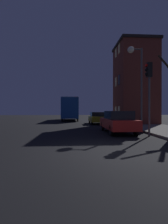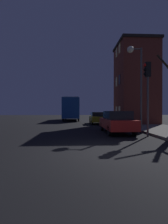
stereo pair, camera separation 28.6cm
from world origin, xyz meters
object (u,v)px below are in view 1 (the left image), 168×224
object	(u,v)px
bus	(70,107)
car_mid_lane	(97,118)
streetlamp	(136,67)
car_near_lane	(118,121)
traffic_light	(149,84)

from	to	relation	value
bus	car_mid_lane	xyz separation A→B (m)	(3.36, -8.28, -1.40)
streetlamp	car_near_lane	distance (m)	5.00
traffic_light	bus	size ratio (longest dim) A/B	0.47
bus	car_near_lane	xyz separation A→B (m)	(3.62, -16.89, -1.32)
car_near_lane	car_mid_lane	size ratio (longest dim) A/B	1.13
streetlamp	car_near_lane	xyz separation A→B (m)	(-1.92, -1.65, -4.31)
streetlamp	car_mid_lane	xyz separation A→B (m)	(-2.19, 6.96, -4.39)
traffic_light	car_mid_lane	size ratio (longest dim) A/B	1.07
car_mid_lane	bus	bearing A→B (deg)	112.09
car_mid_lane	traffic_light	bearing A→B (deg)	-80.41
car_near_lane	bus	bearing A→B (deg)	102.10
traffic_light	streetlamp	bearing A→B (deg)	82.80
car_near_lane	traffic_light	bearing A→B (deg)	-49.88
streetlamp	traffic_light	xyz separation A→B (m)	(-0.43, -3.42, -1.88)
streetlamp	car_mid_lane	distance (m)	8.51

